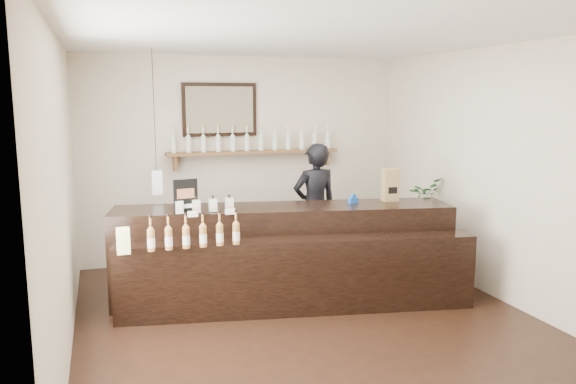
% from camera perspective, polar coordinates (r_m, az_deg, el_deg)
% --- Properties ---
extents(ground, '(5.00, 5.00, 0.00)m').
position_cam_1_polar(ground, '(5.89, 1.89, -12.73)').
color(ground, black).
rests_on(ground, ground).
extents(room_shell, '(5.00, 5.00, 5.00)m').
position_cam_1_polar(room_shell, '(5.48, 1.99, 4.01)').
color(room_shell, beige).
rests_on(room_shell, ground).
extents(back_wall_decor, '(2.66, 0.96, 1.69)m').
position_cam_1_polar(back_wall_decor, '(7.70, -5.30, 5.91)').
color(back_wall_decor, brown).
rests_on(back_wall_decor, ground).
extents(counter, '(3.80, 1.68, 1.22)m').
position_cam_1_polar(counter, '(6.22, -0.08, -6.71)').
color(counter, black).
rests_on(counter, ground).
extents(promo_sign, '(0.25, 0.06, 0.36)m').
position_cam_1_polar(promo_sign, '(5.91, -10.35, -0.43)').
color(promo_sign, black).
rests_on(promo_sign, counter).
extents(paper_bag, '(0.19, 0.15, 0.38)m').
position_cam_1_polar(paper_bag, '(6.62, 10.33, 0.72)').
color(paper_bag, olive).
rests_on(paper_bag, counter).
extents(tape_dispenser, '(0.13, 0.09, 0.11)m').
position_cam_1_polar(tape_dispenser, '(6.45, 6.65, -0.75)').
color(tape_dispenser, '#174BA2').
rests_on(tape_dispenser, counter).
extents(side_cabinet, '(0.53, 0.62, 0.76)m').
position_cam_1_polar(side_cabinet, '(7.52, 13.53, -5.03)').
color(side_cabinet, brown).
rests_on(side_cabinet, ground).
extents(potted_plant, '(0.56, 0.54, 0.47)m').
position_cam_1_polar(potted_plant, '(7.40, 13.71, -0.42)').
color(potted_plant, '#255D2A').
rests_on(potted_plant, side_cabinet).
extents(shopkeeper, '(0.73, 0.52, 1.88)m').
position_cam_1_polar(shopkeeper, '(7.26, 2.75, -0.73)').
color(shopkeeper, black).
rests_on(shopkeeper, ground).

